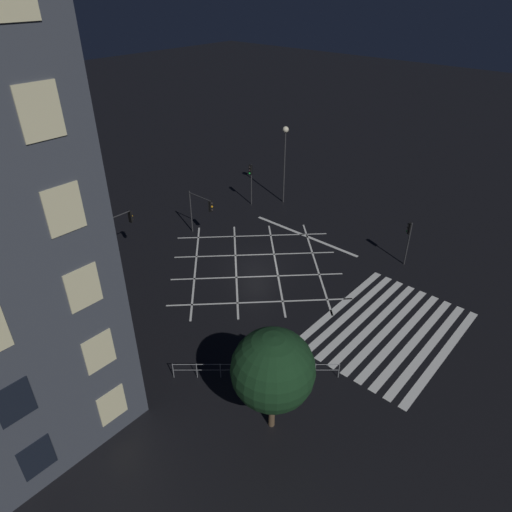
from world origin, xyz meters
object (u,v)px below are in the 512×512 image
(traffic_light_ne_main, at_px, (251,177))
(street_tree_near, at_px, (273,370))
(traffic_light_median_north, at_px, (202,207))
(traffic_light_sw_main, at_px, (275,346))
(traffic_light_nw_main, at_px, (118,228))
(street_lamp_east, at_px, (285,146))
(traffic_light_se_cross, at_px, (409,235))
(street_lamp_west, at_px, (104,240))

(traffic_light_ne_main, distance_m, street_tree_near, 25.98)
(traffic_light_median_north, relative_size, traffic_light_sw_main, 1.07)
(traffic_light_ne_main, height_order, traffic_light_nw_main, traffic_light_nw_main)
(traffic_light_nw_main, relative_size, street_lamp_east, 0.58)
(traffic_light_ne_main, height_order, traffic_light_median_north, traffic_light_ne_main)
(traffic_light_median_north, bearing_deg, traffic_light_sw_main, -29.96)
(traffic_light_sw_main, height_order, street_tree_near, street_tree_near)
(traffic_light_ne_main, xyz_separation_m, traffic_light_se_cross, (-0.10, -16.25, -0.31))
(street_lamp_east, bearing_deg, traffic_light_nw_main, 173.06)
(traffic_light_nw_main, bearing_deg, traffic_light_median_north, -11.04)
(traffic_light_median_north, relative_size, street_lamp_west, 0.39)
(traffic_light_sw_main, bearing_deg, traffic_light_ne_main, 45.30)
(traffic_light_se_cross, height_order, street_tree_near, street_tree_near)
(traffic_light_ne_main, relative_size, traffic_light_sw_main, 1.13)
(traffic_light_ne_main, distance_m, street_lamp_west, 20.97)
(traffic_light_se_cross, relative_size, traffic_light_nw_main, 0.84)
(traffic_light_sw_main, relative_size, street_lamp_east, 0.48)
(traffic_light_ne_main, bearing_deg, traffic_light_sw_main, 45.30)
(traffic_light_se_cross, bearing_deg, street_tree_near, 95.88)
(traffic_light_median_north, xyz_separation_m, street_lamp_west, (-11.97, -5.31, 3.94))
(traffic_light_nw_main, bearing_deg, street_tree_near, -101.72)
(traffic_light_se_cross, bearing_deg, traffic_light_median_north, 26.50)
(traffic_light_se_cross, distance_m, street_tree_near, 18.60)
(traffic_light_se_cross, xyz_separation_m, traffic_light_median_north, (-7.44, 14.93, 0.25))
(street_lamp_east, bearing_deg, traffic_light_sw_main, -142.63)
(traffic_light_se_cross, distance_m, traffic_light_sw_main, 16.13)
(traffic_light_median_north, bearing_deg, street_lamp_east, 86.03)
(traffic_light_nw_main, height_order, street_tree_near, street_tree_near)
(traffic_light_nw_main, bearing_deg, traffic_light_ne_main, -0.33)
(traffic_light_median_north, xyz_separation_m, street_tree_near, (-11.02, -16.83, 1.00))
(traffic_light_nw_main, xyz_separation_m, street_lamp_east, (17.37, -2.12, 2.49))
(traffic_light_ne_main, height_order, traffic_light_sw_main, traffic_light_ne_main)
(traffic_light_se_cross, xyz_separation_m, street_tree_near, (-18.46, -1.90, 1.25))
(street_lamp_east, xyz_separation_m, street_lamp_west, (-22.10, -4.60, 1.08))
(street_lamp_east, relative_size, street_tree_near, 1.29)
(traffic_light_sw_main, xyz_separation_m, traffic_light_nw_main, (1.45, 16.49, 0.64))
(traffic_light_se_cross, relative_size, street_lamp_west, 0.37)
(traffic_light_se_cross, xyz_separation_m, traffic_light_sw_main, (-16.13, -0.15, -0.02))
(street_lamp_east, height_order, street_lamp_west, street_lamp_west)
(traffic_light_se_cross, xyz_separation_m, traffic_light_nw_main, (-14.68, 16.34, 0.62))
(street_lamp_east, distance_m, street_tree_near, 26.67)
(street_lamp_west, relative_size, street_tree_near, 1.71)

